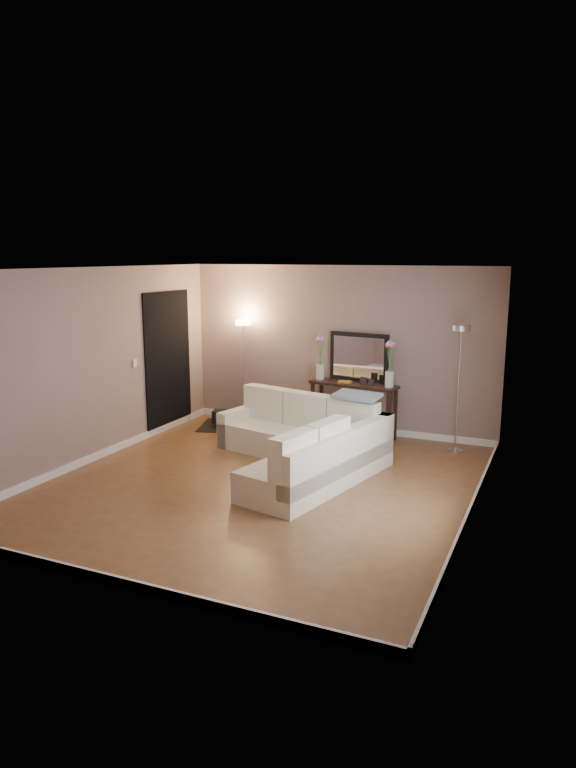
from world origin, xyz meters
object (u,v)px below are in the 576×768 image
at_px(console_table, 348,406).
at_px(sectional_sofa, 305,444).
at_px(floor_lamp_unlit, 460,363).
at_px(floor_lamp_lit, 244,351).

bearing_deg(console_table, sectional_sofa, -91.09).
height_order(sectional_sofa, floor_lamp_unlit, floor_lamp_unlit).
bearing_deg(console_table, floor_lamp_unlit, -5.63).
bearing_deg(sectional_sofa, floor_lamp_unlit, 41.04).
height_order(floor_lamp_lit, floor_lamp_unlit, floor_lamp_unlit).
xyz_separation_m(console_table, floor_lamp_unlit, (1.67, -0.16, 0.80)).
xyz_separation_m(console_table, floor_lamp_lit, (-1.86, 0.10, 0.73)).
relative_size(floor_lamp_lit, floor_lamp_unlit, 0.94).
bearing_deg(console_table, floor_lamp_lit, 176.84).
height_order(console_table, floor_lamp_lit, floor_lamp_lit).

